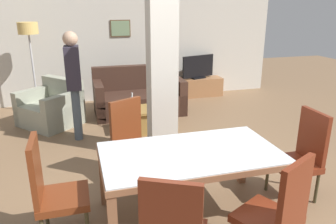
% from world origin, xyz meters
% --- Properties ---
extents(ground_plane, '(18.00, 18.00, 0.00)m').
position_xyz_m(ground_plane, '(0.00, 0.00, 0.00)').
color(ground_plane, brown).
extents(back_wall, '(7.20, 0.09, 2.70)m').
position_xyz_m(back_wall, '(-0.00, 4.63, 1.35)').
color(back_wall, beige).
rests_on(back_wall, ground_plane).
extents(divider_pillar, '(0.38, 0.32, 2.70)m').
position_xyz_m(divider_pillar, '(0.11, 1.51, 1.35)').
color(divider_pillar, beige).
rests_on(divider_pillar, ground_plane).
extents(dining_table, '(1.78, 0.99, 0.72)m').
position_xyz_m(dining_table, '(0.00, 0.00, 0.59)').
color(dining_table, brown).
rests_on(dining_table, ground_plane).
extents(dining_chair_far_left, '(0.61, 0.61, 1.01)m').
position_xyz_m(dining_chair_far_left, '(-0.44, 0.91, 0.53)').
color(dining_chair_far_left, '#652C14').
rests_on(dining_chair_far_left, ground_plane).
extents(dining_chair_near_right, '(0.62, 0.62, 1.01)m').
position_xyz_m(dining_chair_near_right, '(0.44, -0.86, 0.53)').
color(dining_chair_near_right, maroon).
rests_on(dining_chair_near_right, ground_plane).
extents(dining_chair_head_right, '(0.46, 0.46, 1.01)m').
position_xyz_m(dining_chair_head_right, '(1.31, 0.00, 0.53)').
color(dining_chair_head_right, maroon).
rests_on(dining_chair_head_right, ground_plane).
extents(dining_chair_head_left, '(0.46, 0.46, 1.01)m').
position_xyz_m(dining_chair_head_left, '(-1.33, 0.00, 0.53)').
color(dining_chair_head_left, maroon).
rests_on(dining_chair_head_left, ground_plane).
extents(sofa, '(1.75, 0.93, 0.91)m').
position_xyz_m(sofa, '(0.14, 3.51, 0.30)').
color(sofa, '#3B251C').
rests_on(sofa, ground_plane).
extents(armchair, '(1.26, 1.27, 0.81)m').
position_xyz_m(armchair, '(-1.52, 3.26, 0.28)').
color(armchair, '#9EA28C').
rests_on(armchair, ground_plane).
extents(coffee_table, '(0.72, 0.55, 0.41)m').
position_xyz_m(coffee_table, '(0.05, 2.45, 0.21)').
color(coffee_table, olive).
rests_on(coffee_table, ground_plane).
extents(bottle, '(0.07, 0.07, 0.27)m').
position_xyz_m(bottle, '(-0.15, 2.54, 0.52)').
color(bottle, '#B2B7BC').
rests_on(bottle, coffee_table).
extents(tv_stand, '(1.16, 0.40, 0.43)m').
position_xyz_m(tv_stand, '(1.73, 4.35, 0.22)').
color(tv_stand, '#9D6941').
rests_on(tv_stand, ground_plane).
extents(tv_screen, '(0.83, 0.29, 0.54)m').
position_xyz_m(tv_screen, '(1.73, 4.35, 0.69)').
color(tv_screen, black).
rests_on(tv_screen, tv_stand).
extents(floor_lamp, '(0.37, 0.37, 1.79)m').
position_xyz_m(floor_lamp, '(-1.83, 4.05, 1.52)').
color(floor_lamp, '#B7B7BC').
rests_on(floor_lamp, ground_plane).
extents(standing_person, '(0.23, 0.39, 1.73)m').
position_xyz_m(standing_person, '(-1.07, 2.48, 1.00)').
color(standing_person, '#475461').
rests_on(standing_person, ground_plane).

